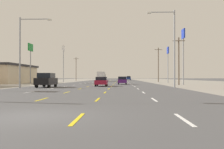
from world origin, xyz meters
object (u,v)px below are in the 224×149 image
(hatchback_inner_right_farthest, at_px, (121,79))
(streetlight_left_row_0, at_px, (23,47))
(streetlight_right_row_0, at_px, (172,43))
(pole_sign_left_row_1, at_px, (30,52))
(pole_sign_right_row_1, at_px, (183,43))
(suv_far_right_farther, at_px, (129,78))
(sedan_far_left_far, at_px, (98,79))
(hatchback_inner_right_mid, at_px, (122,80))
(box_truck_inner_left_midfar, at_px, (101,76))
(sedan_far_left_distant_a, at_px, (101,79))
(suv_far_left_nearest, at_px, (46,80))
(pole_sign_right_row_2, at_px, (168,56))
(pole_sign_left_row_2, at_px, (63,53))
(sedan_center_turn_near, at_px, (101,81))

(hatchback_inner_right_farthest, bearing_deg, streetlight_left_row_0, -97.82)
(streetlight_left_row_0, bearing_deg, streetlight_right_row_0, 0.00)
(pole_sign_left_row_1, xyz_separation_m, pole_sign_right_row_1, (32.18, -8.17, 0.90))
(pole_sign_left_row_1, bearing_deg, suv_far_right_farther, 70.41)
(sedan_far_left_far, bearing_deg, hatchback_inner_right_mid, -80.76)
(box_truck_inner_left_midfar, relative_size, sedan_far_left_distant_a, 1.60)
(suv_far_left_nearest, height_order, hatchback_inner_right_mid, suv_far_left_nearest)
(pole_sign_left_row_1, xyz_separation_m, pole_sign_right_row_2, (32.94, 12.04, 0.11))
(sedan_far_left_far, relative_size, pole_sign_left_row_1, 0.50)
(sedan_far_left_far, xyz_separation_m, streetlight_right_row_0, (17.06, -83.18, 5.02))
(hatchback_inner_right_farthest, bearing_deg, box_truck_inner_left_midfar, -98.88)
(box_truck_inner_left_midfar, xyz_separation_m, streetlight_left_row_0, (-6.37, -52.30, 3.62))
(hatchback_inner_right_mid, bearing_deg, pole_sign_right_row_2, 56.32)
(suv_far_right_farther, bearing_deg, pole_sign_left_row_1, -109.59)
(pole_sign_right_row_2, bearing_deg, suv_far_left_nearest, -123.98)
(suv_far_left_nearest, distance_m, pole_sign_left_row_2, 41.84)
(pole_sign_left_row_2, bearing_deg, pole_sign_right_row_1, -42.89)
(pole_sign_left_row_1, xyz_separation_m, streetlight_right_row_0, (26.97, -23.80, -1.27))
(pole_sign_left_row_1, bearing_deg, sedan_far_left_far, 80.52)
(sedan_center_turn_near, relative_size, pole_sign_right_row_1, 0.43)
(sedan_far_left_distant_a, xyz_separation_m, pole_sign_right_row_2, (22.63, -64.40, 6.40))
(sedan_center_turn_near, relative_size, streetlight_right_row_0, 0.44)
(hatchback_inner_right_farthest, bearing_deg, suv_far_left_nearest, -96.43)
(pole_sign_right_row_1, relative_size, streetlight_right_row_0, 1.04)
(hatchback_inner_right_mid, xyz_separation_m, sedan_far_left_distant_a, (-10.31, 82.89, -0.03))
(sedan_center_turn_near, distance_m, hatchback_inner_right_mid, 11.55)
(box_truck_inner_left_midfar, distance_m, streetlight_right_row_0, 54.07)
(pole_sign_left_row_1, relative_size, pole_sign_right_row_1, 0.85)
(suv_far_left_nearest, relative_size, streetlight_right_row_0, 0.48)
(sedan_far_left_distant_a, height_order, pole_sign_left_row_1, pole_sign_left_row_1)
(suv_far_right_farther, xyz_separation_m, pole_sign_right_row_1, (8.09, -75.86, 6.91))
(sedan_far_left_far, height_order, streetlight_right_row_0, streetlight_right_row_0)
(box_truck_inner_left_midfar, height_order, suv_far_right_farther, box_truck_inner_left_midfar)
(streetlight_right_row_0, bearing_deg, sedan_center_turn_near, 146.87)
(box_truck_inner_left_midfar, bearing_deg, sedan_center_turn_near, -85.63)
(pole_sign_left_row_1, relative_size, pole_sign_right_row_2, 0.94)
(sedan_far_left_far, relative_size, suv_far_right_farther, 0.92)
(box_truck_inner_left_midfar, bearing_deg, suv_far_right_farther, 75.33)
(box_truck_inner_left_midfar, xyz_separation_m, suv_far_right_farther, (10.26, 39.18, -0.81))
(hatchback_inner_right_farthest, height_order, pole_sign_left_row_2, pole_sign_left_row_2)
(sedan_far_left_far, distance_m, pole_sign_right_row_2, 53.03)
(box_truck_inner_left_midfar, height_order, sedan_far_left_distant_a, box_truck_inner_left_midfar)
(suv_far_left_nearest, bearing_deg, hatchback_inner_right_farthest, 83.57)
(suv_far_left_nearest, bearing_deg, pole_sign_right_row_1, 31.90)
(suv_far_right_farther, xyz_separation_m, pole_sign_right_row_2, (8.84, -55.65, 6.13))
(box_truck_inner_left_midfar, relative_size, suv_far_right_farther, 1.47)
(hatchback_inner_right_farthest, bearing_deg, streetlight_right_row_0, -86.16)
(streetlight_left_row_0, bearing_deg, suv_far_right_farther, 79.70)
(sedan_far_left_far, bearing_deg, pole_sign_right_row_2, -64.07)
(sedan_far_left_far, height_order, pole_sign_left_row_2, pole_sign_left_row_2)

